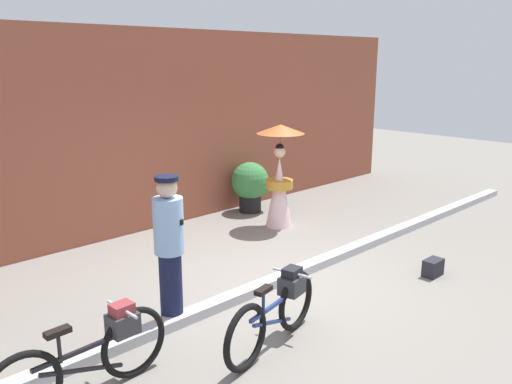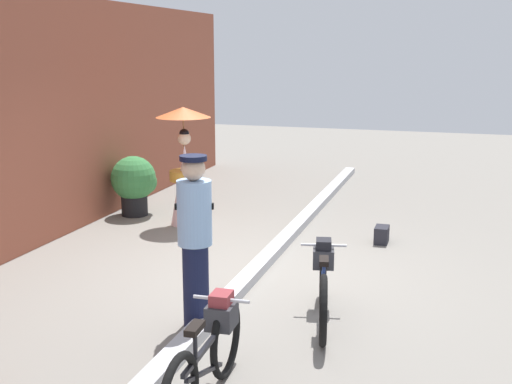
{
  "view_description": "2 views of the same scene",
  "coord_description": "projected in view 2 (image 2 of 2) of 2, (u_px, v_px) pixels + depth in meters",
  "views": [
    {
      "loc": [
        -4.79,
        -4.58,
        2.97
      ],
      "look_at": [
        -0.01,
        0.41,
        1.22
      ],
      "focal_mm": 36.9,
      "sensor_mm": 36.0,
      "label": 1
    },
    {
      "loc": [
        -7.27,
        -2.3,
        2.74
      ],
      "look_at": [
        0.34,
        0.11,
        0.96
      ],
      "focal_mm": 45.44,
      "sensor_mm": 36.0,
      "label": 2
    }
  ],
  "objects": [
    {
      "name": "potted_plant_by_door",
      "position": [
        135.0,
        182.0,
        10.76
      ],
      "size": [
        0.76,
        0.74,
        1.0
      ],
      "color": "black",
      "rests_on": "ground_plane"
    },
    {
      "name": "ground_plane",
      "position": [
        256.0,
        274.0,
        8.04
      ],
      "size": [
        30.0,
        30.0,
        0.0
      ],
      "primitive_type": "plane",
      "color": "gray"
    },
    {
      "name": "person_officer",
      "position": [
        195.0,
        237.0,
        6.34
      ],
      "size": [
        0.34,
        0.37,
        1.74
      ],
      "color": "#141938",
      "rests_on": "ground_plane"
    },
    {
      "name": "bicycle_near_officer",
      "position": [
        323.0,
        283.0,
        6.58
      ],
      "size": [
        1.64,
        0.53,
        0.77
      ],
      "color": "black",
      "rests_on": "ground_plane"
    },
    {
      "name": "sidewalk_curb",
      "position": [
        256.0,
        269.0,
        8.02
      ],
      "size": [
        14.0,
        0.2,
        0.12
      ],
      "primitive_type": "cube",
      "color": "#B2B2B7",
      "rests_on": "ground_plane"
    },
    {
      "name": "person_with_parasol",
      "position": [
        185.0,
        165.0,
        10.11
      ],
      "size": [
        0.86,
        0.86,
        1.85
      ],
      "color": "silver",
      "rests_on": "ground_plane"
    },
    {
      "name": "backpack_on_pavement",
      "position": [
        382.0,
        234.0,
        9.28
      ],
      "size": [
        0.3,
        0.19,
        0.24
      ],
      "color": "#26262D",
      "rests_on": "ground_plane"
    },
    {
      "name": "bicycle_far_side",
      "position": [
        208.0,
        354.0,
        5.03
      ],
      "size": [
        1.77,
        0.48,
        0.79
      ],
      "color": "black",
      "rests_on": "ground_plane"
    },
    {
      "name": "building_wall",
      "position": [
        12.0,
        124.0,
        8.67
      ],
      "size": [
        14.0,
        0.4,
        3.49
      ],
      "primitive_type": "cube",
      "color": "brown",
      "rests_on": "ground_plane"
    }
  ]
}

